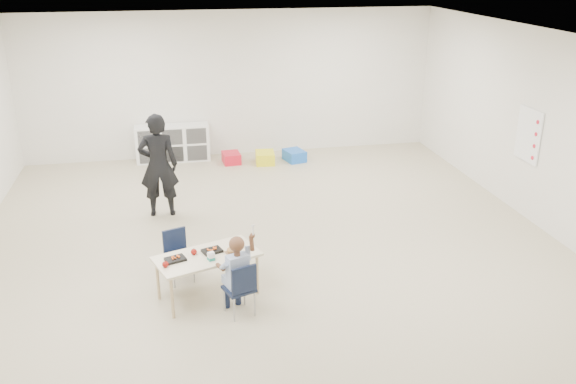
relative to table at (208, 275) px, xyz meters
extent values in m
plane|color=#C0B294|center=(0.92, 0.95, -0.27)|extent=(9.00, 9.00, 0.00)
plane|color=white|center=(0.92, 0.95, 2.53)|extent=(9.00, 9.00, 0.00)
cube|color=white|center=(0.92, 5.45, 1.13)|extent=(8.00, 0.02, 2.80)
cube|color=white|center=(0.92, -3.55, 1.13)|extent=(8.00, 0.02, 2.80)
cube|color=white|center=(4.92, 0.95, 1.13)|extent=(0.02, 9.00, 2.80)
cube|color=#F1E4C1|center=(0.00, 0.00, 0.25)|extent=(1.30, 0.94, 0.03)
cube|color=black|center=(0.07, 0.07, 0.28)|extent=(0.26, 0.22, 0.03)
cube|color=black|center=(-0.36, -0.06, 0.28)|extent=(0.26, 0.22, 0.03)
cube|color=white|center=(0.04, -0.14, 0.31)|extent=(0.09, 0.09, 0.10)
ellipsoid|color=#B77D4B|center=(0.28, 0.01, 0.30)|extent=(0.09, 0.09, 0.07)
sphere|color=maroon|center=(-0.14, 0.04, 0.30)|extent=(0.07, 0.07, 0.07)
sphere|color=maroon|center=(-0.47, -0.20, 0.30)|extent=(0.07, 0.07, 0.07)
cube|color=white|center=(-0.28, 5.23, 0.08)|extent=(1.40, 0.40, 0.70)
cube|color=white|center=(4.90, 1.55, 0.98)|extent=(0.02, 0.60, 0.80)
imported|color=black|center=(-0.52, 2.58, 0.52)|extent=(0.60, 0.41, 1.59)
cube|color=red|center=(0.81, 4.85, -0.17)|extent=(0.35, 0.43, 0.20)
cube|color=yellow|center=(1.44, 4.71, -0.16)|extent=(0.39, 0.48, 0.22)
cube|color=blue|center=(2.03, 4.74, -0.17)|extent=(0.44, 0.50, 0.21)
camera|label=1|loc=(-0.32, -6.29, 3.47)|focal=38.00mm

